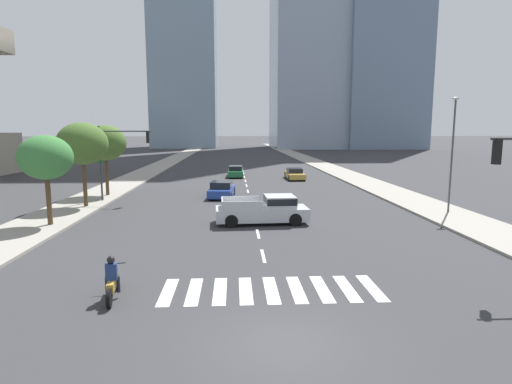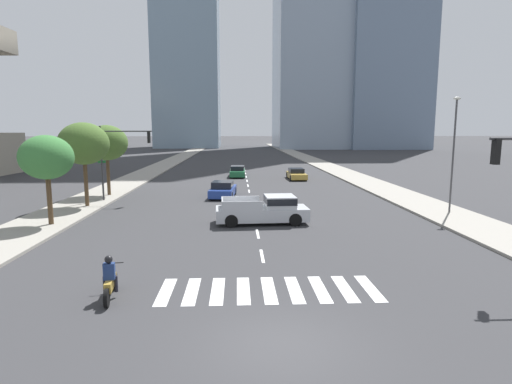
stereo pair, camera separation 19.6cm
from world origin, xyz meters
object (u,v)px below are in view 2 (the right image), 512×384
Objects in this scene: traffic_signal_far at (120,150)px; street_tree_second at (84,144)px; street_tree_nearest at (46,158)px; motorcycle_lead at (110,281)px; street_lamp_east at (454,146)px; sedan_green_0 at (237,172)px; pickup_truck at (266,210)px; sedan_blue_2 at (223,190)px; street_tree_third at (107,143)px; sedan_gold_1 at (296,174)px.

traffic_signal_far is 3.14m from street_tree_second.
motorcycle_lead is at bearing -58.43° from street_tree_nearest.
traffic_signal_far is 0.76× the size of street_lamp_east.
motorcycle_lead is 0.46× the size of sedan_green_0.
sedan_blue_2 is (-2.96, 10.06, -0.20)m from pickup_truck.
street_tree_nearest reaches higher than pickup_truck.
pickup_truck is 14.31m from street_tree_second.
street_tree_second is at bearing -90.00° from street_tree_third.
street_tree_third is (-1.86, 2.75, 0.45)m from traffic_signal_far.
sedan_blue_2 is 0.87× the size of street_tree_nearest.
traffic_signal_far is 23.91m from street_lamp_east.
motorcycle_lead is 36.79m from sedan_green_0.
street_lamp_east is (12.40, 2.10, 3.71)m from pickup_truck.
street_tree_third is (0.00, 11.14, 0.50)m from street_tree_nearest.
street_tree_second is at bearing 153.18° from pickup_truck.
traffic_signal_far is at bearing 153.28° from sedan_green_0.
pickup_truck is 0.96× the size of street_tree_third.
sedan_gold_1 is at bearing -111.46° from sedan_green_0.
pickup_truck is at bearing -170.41° from street_lamp_east.
sedan_gold_1 is at bearing 52.50° from street_tree_nearest.
street_lamp_east is 1.26× the size of street_tree_second.
street_lamp_east is at bearing 5.49° from street_tree_nearest.
street_lamp_east reaches higher than sedan_green_0.
pickup_truck is 0.94× the size of street_tree_second.
street_tree_second reaches higher than sedan_gold_1.
motorcycle_lead is 0.28× the size of street_lamp_east.
sedan_green_0 is at bearing -14.08° from motorcycle_lead.
pickup_truck is 17.03m from street_tree_third.
street_tree_second is 1.02× the size of street_tree_third.
sedan_green_0 is 0.62× the size of street_lamp_east.
motorcycle_lead reaches higher than sedan_gold_1.
traffic_signal_far is (-15.81, -14.64, 3.50)m from sedan_gold_1.
traffic_signal_far is at bearing 165.51° from street_lamp_east.
sedan_blue_2 is at bearing 47.04° from street_tree_nearest.
street_lamp_east is (7.34, -20.62, 3.95)m from sedan_gold_1.
pickup_truck is 1.20× the size of sedan_green_0.
street_lamp_east is at bearing -7.98° from street_tree_second.
street_lamp_east reaches higher than street_tree_second.
street_tree_nearest is at bearing -174.51° from street_lamp_east.
street_tree_second reaches higher than pickup_truck.
sedan_blue_2 is (-1.24, -15.42, 0.00)m from sedan_green_0.
sedan_blue_2 is at bearing -4.59° from street_tree_third.
sedan_green_0 is at bearing 61.28° from street_tree_second.
street_tree_second reaches higher than motorcycle_lead.
pickup_truck is at bearing -23.97° from street_tree_second.
street_tree_nearest reaches higher than sedan_gold_1.
sedan_green_0 is at bearing 62.57° from traffic_signal_far.
sedan_blue_2 is at bearing 176.11° from sedan_green_0.
street_tree_nearest is (-10.89, -25.79, 3.40)m from sedan_green_0.
sedan_gold_1 is 21.83m from traffic_signal_far.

